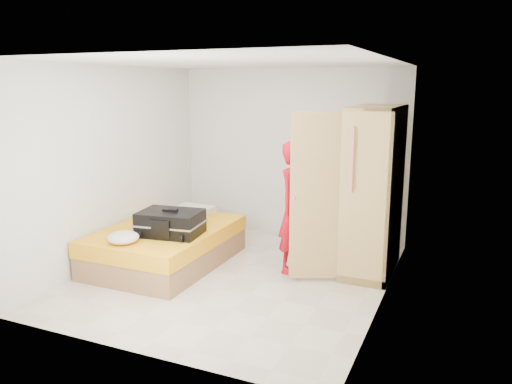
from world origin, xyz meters
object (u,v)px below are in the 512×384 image
at_px(suitcase, 170,223).
at_px(round_cushion, 123,238).
at_px(bed, 166,245).
at_px(wardrobe, 369,195).
at_px(person, 296,208).

xyz_separation_m(suitcase, round_cushion, (-0.32, -0.53, -0.08)).
xyz_separation_m(bed, wardrobe, (2.50, 0.79, 0.75)).
height_order(bed, round_cushion, round_cushion).
height_order(bed, suitcase, suitcase).
bearing_deg(bed, round_cushion, -95.91).
bearing_deg(bed, suitcase, -44.97).
bearing_deg(person, wardrobe, -51.23).
height_order(wardrobe, suitcase, wardrobe).
height_order(wardrobe, round_cushion, wardrobe).
bearing_deg(person, bed, 120.77).
bearing_deg(wardrobe, bed, -162.43).
bearing_deg(person, suitcase, 131.47).
distance_m(person, round_cushion, 2.14).
distance_m(wardrobe, round_cushion, 3.05).
relative_size(wardrobe, round_cushion, 5.62).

